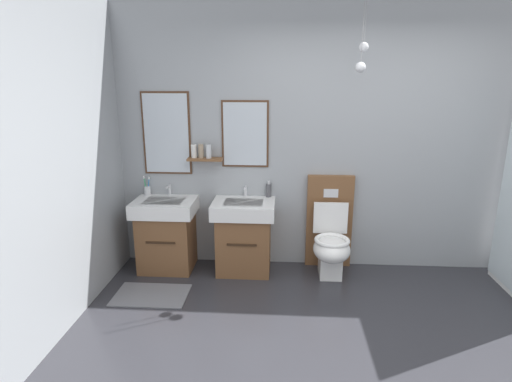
# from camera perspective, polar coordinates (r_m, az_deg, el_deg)

# --- Properties ---
(ground_plane) EXTENTS (6.31, 4.92, 0.10)m
(ground_plane) POSITION_cam_1_polar(r_m,az_deg,el_deg) (3.29, 17.02, -23.38)
(ground_plane) COLOR #2D2D33
(ground_plane) RESTS_ON ground
(wall_back) EXTENTS (5.11, 0.53, 2.74)m
(wall_back) POSITION_cam_1_polar(r_m,az_deg,el_deg) (4.39, 13.07, 7.05)
(wall_back) COLOR #999EA3
(wall_back) RESTS_ON ground
(wall_left) EXTENTS (0.12, 3.72, 2.74)m
(wall_left) POSITION_cam_1_polar(r_m,az_deg,el_deg) (3.12, -30.98, 1.97)
(wall_left) COLOR #999EA3
(wall_left) RESTS_ON ground
(bath_mat) EXTENTS (0.68, 0.44, 0.01)m
(bath_mat) POSITION_cam_1_polar(r_m,az_deg,el_deg) (4.12, -14.21, -13.71)
(bath_mat) COLOR slate
(bath_mat) RESTS_ON ground
(vanity_sink_left) EXTENTS (0.63, 0.51, 0.76)m
(vanity_sink_left) POSITION_cam_1_polar(r_m,az_deg,el_deg) (4.48, -12.20, -5.58)
(vanity_sink_left) COLOR brown
(vanity_sink_left) RESTS_ON ground
(tap_on_left_sink) EXTENTS (0.03, 0.13, 0.11)m
(tap_on_left_sink) POSITION_cam_1_polar(r_m,az_deg,el_deg) (4.52, -11.86, 0.33)
(tap_on_left_sink) COLOR silver
(tap_on_left_sink) RESTS_ON vanity_sink_left
(vanity_sink_right) EXTENTS (0.63, 0.51, 0.76)m
(vanity_sink_right) POSITION_cam_1_polar(r_m,az_deg,el_deg) (4.33, -1.67, -5.97)
(vanity_sink_right) COLOR brown
(vanity_sink_right) RESTS_ON ground
(tap_on_right_sink) EXTENTS (0.03, 0.13, 0.11)m
(tap_on_right_sink) POSITION_cam_1_polar(r_m,az_deg,el_deg) (4.38, -1.48, 0.16)
(tap_on_right_sink) COLOR silver
(tap_on_right_sink) RESTS_ON vanity_sink_right
(toilet) EXTENTS (0.48, 0.62, 1.00)m
(toilet) POSITION_cam_1_polar(r_m,az_deg,el_deg) (4.37, 10.18, -6.40)
(toilet) COLOR brown
(toilet) RESTS_ON ground
(toothbrush_cup) EXTENTS (0.07, 0.07, 0.21)m
(toothbrush_cup) POSITION_cam_1_polar(r_m,az_deg,el_deg) (4.59, -14.74, 0.15)
(toothbrush_cup) COLOR silver
(toothbrush_cup) RESTS_ON vanity_sink_left
(soap_dispenser) EXTENTS (0.06, 0.06, 0.17)m
(soap_dispenser) POSITION_cam_1_polar(r_m,az_deg,el_deg) (4.36, 1.74, 0.13)
(soap_dispenser) COLOR #4C4C51
(soap_dispenser) RESTS_ON vanity_sink_right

